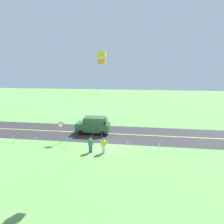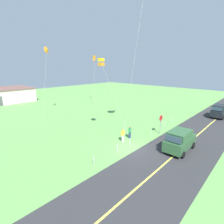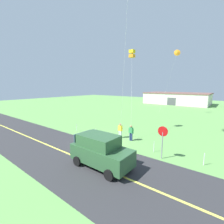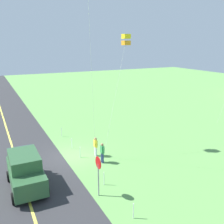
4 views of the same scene
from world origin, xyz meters
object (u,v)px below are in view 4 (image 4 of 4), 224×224
object	(u,v)px
stop_sign	(98,169)
kite_red_low	(126,40)
car_suv_foreground	(25,171)
person_adult_near	(102,152)
person_adult_companion	(96,146)

from	to	relation	value
stop_sign	kite_red_low	size ratio (longest dim) A/B	0.26
car_suv_foreground	kite_red_low	distance (m)	12.27
car_suv_foreground	person_adult_near	world-z (taller)	car_suv_foreground
stop_sign	person_adult_companion	world-z (taller)	stop_sign
stop_sign	kite_red_low	distance (m)	10.68
car_suv_foreground	person_adult_companion	distance (m)	6.30
car_suv_foreground	person_adult_near	size ratio (longest dim) A/B	2.75
person_adult_companion	kite_red_low	bearing A→B (deg)	87.02
car_suv_foreground	stop_sign	size ratio (longest dim) A/B	1.72
stop_sign	person_adult_companion	distance (m)	5.79
person_adult_companion	kite_red_low	distance (m)	8.86
person_adult_near	person_adult_companion	world-z (taller)	same
stop_sign	person_adult_near	xyz separation A→B (m)	(-3.98, 2.03, -0.94)
person_adult_near	kite_red_low	size ratio (longest dim) A/B	0.17
stop_sign	person_adult_companion	bearing A→B (deg)	159.01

